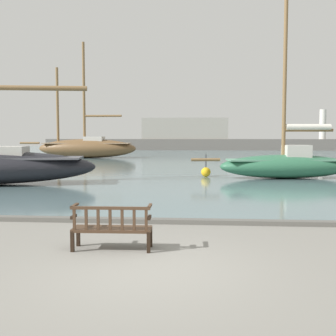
# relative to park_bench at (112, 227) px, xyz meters

# --- Properties ---
(ground_plane) EXTENTS (160.00, 160.00, 0.00)m
(ground_plane) POSITION_rel_park_bench_xyz_m (0.87, -1.17, -0.47)
(ground_plane) COLOR gray
(harbor_water) EXTENTS (100.00, 80.00, 0.08)m
(harbor_water) POSITION_rel_park_bench_xyz_m (0.87, 42.83, -0.43)
(harbor_water) COLOR slate
(harbor_water) RESTS_ON ground
(quay_edge_kerb) EXTENTS (40.00, 0.30, 0.12)m
(quay_edge_kerb) POSITION_rel_park_bench_xyz_m (0.87, 2.68, -0.41)
(quay_edge_kerb) COLOR #5B5954
(quay_edge_kerb) RESTS_ON ground
(park_bench) EXTENTS (1.62, 0.57, 0.92)m
(park_bench) POSITION_rel_park_bench_xyz_m (0.00, 0.00, 0.00)
(park_bench) COLOR black
(park_bench) RESTS_ON ground
(sailboat_outer_starboard) EXTENTS (12.04, 2.78, 11.55)m
(sailboat_outer_starboard) POSITION_rel_park_bench_xyz_m (-9.79, 33.49, 0.73)
(sailboat_outer_starboard) COLOR brown
(sailboat_outer_starboard) RESTS_ON harbor_water
(sailboat_nearest_starboard) EXTENTS (8.63, 2.79, 9.24)m
(sailboat_nearest_starboard) POSITION_rel_park_bench_xyz_m (6.30, 14.27, 0.39)
(sailboat_nearest_starboard) COLOR #2D6647
(sailboat_nearest_starboard) RESTS_ON harbor_water
(channel_buoy) EXTENTS (0.52, 0.52, 1.22)m
(channel_buoy) POSITION_rel_park_bench_xyz_m (2.04, 14.67, -0.12)
(channel_buoy) COLOR gold
(channel_buoy) RESTS_ON harbor_water
(far_breakwater) EXTENTS (47.60, 2.40, 6.32)m
(far_breakwater) POSITION_rel_park_bench_xyz_m (0.64, 57.92, 1.24)
(far_breakwater) COLOR #66605B
(far_breakwater) RESTS_ON ground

